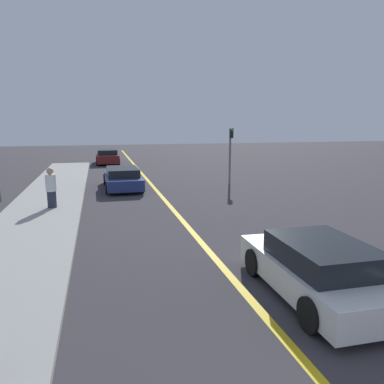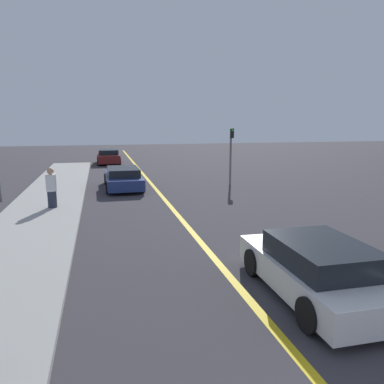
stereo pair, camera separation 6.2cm
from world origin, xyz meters
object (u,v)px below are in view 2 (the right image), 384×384
object	(u,v)px
car_near_right_lane	(316,269)
car_far_distant	(109,157)
traffic_light	(231,150)
car_ahead_center	(123,178)
pedestrian_far_standing	(51,188)

from	to	relation	value
car_near_right_lane	car_far_distant	distance (m)	27.27
car_near_right_lane	traffic_light	distance (m)	14.31
car_ahead_center	pedestrian_far_standing	size ratio (longest dim) A/B	2.87
car_ahead_center	car_far_distant	world-z (taller)	car_far_distant
car_far_distant	traffic_light	bearing A→B (deg)	-63.13
car_near_right_lane	pedestrian_far_standing	xyz separation A→B (m)	(-6.34, 9.55, 0.35)
car_ahead_center	car_far_distant	size ratio (longest dim) A/B	1.12
car_near_right_lane	car_ahead_center	distance (m)	14.55
car_far_distant	pedestrian_far_standing	bearing A→B (deg)	-98.87
car_far_distant	car_near_right_lane	bearing A→B (deg)	-82.40
pedestrian_far_standing	traffic_light	xyz separation A→B (m)	(9.37, 4.36, 1.10)
car_near_right_lane	pedestrian_far_standing	distance (m)	11.46
car_near_right_lane	car_far_distant	size ratio (longest dim) A/B	0.97
car_ahead_center	car_near_right_lane	bearing A→B (deg)	-78.36
car_far_distant	pedestrian_far_standing	world-z (taller)	pedestrian_far_standing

